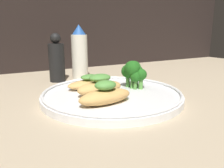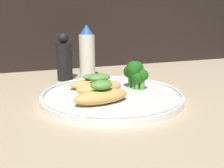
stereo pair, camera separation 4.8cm
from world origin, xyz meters
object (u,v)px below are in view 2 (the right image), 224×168
at_px(sauce_bottle, 87,53).
at_px(pepper_grinder, 64,60).
at_px(broccoli_bunch, 136,72).
at_px(plate, 112,94).

distance_m(sauce_bottle, pepper_grinder, 0.07).
bearing_deg(pepper_grinder, broccoli_bunch, -60.86).
relative_size(plate, broccoli_bunch, 4.66).
bearing_deg(broccoli_bunch, pepper_grinder, 119.14).
bearing_deg(broccoli_bunch, plate, -169.03).
bearing_deg(pepper_grinder, sauce_bottle, 0.00).
bearing_deg(pepper_grinder, plate, -76.26).
height_order(sauce_bottle, pepper_grinder, sauce_bottle).
bearing_deg(plate, sauce_bottle, 86.26).
distance_m(broccoli_bunch, pepper_grinder, 0.25).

